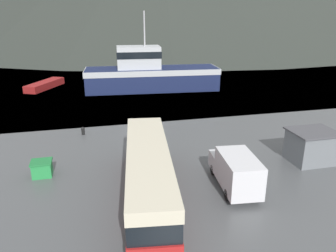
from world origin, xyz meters
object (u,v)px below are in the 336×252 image
object	(u,v)px
storage_bin	(42,168)
small_boat	(45,85)
tour_bus	(148,172)
delivery_van	(236,170)
dock_kiosk	(311,146)
fishing_boat	(150,73)

from	to	relation	value
storage_bin	small_boat	world-z (taller)	storage_bin
small_boat	tour_bus	bearing A→B (deg)	-46.61
tour_bus	delivery_van	xyz separation A→B (m)	(5.50, -0.01, -0.52)
dock_kiosk	tour_bus	bearing A→B (deg)	-169.57
tour_bus	small_boat	world-z (taller)	tour_bus
tour_bus	small_boat	size ratio (longest dim) A/B	1.66
fishing_boat	small_boat	distance (m)	15.47
dock_kiosk	fishing_boat	bearing A→B (deg)	105.49
fishing_boat	small_boat	bearing A→B (deg)	-102.10
delivery_van	fishing_boat	size ratio (longest dim) A/B	0.28
fishing_boat	small_boat	world-z (taller)	fishing_boat
tour_bus	fishing_boat	xyz separation A→B (m)	(5.35, 28.43, 0.56)
storage_bin	tour_bus	bearing A→B (deg)	-34.92
storage_bin	small_boat	size ratio (longest dim) A/B	0.19
delivery_van	tour_bus	bearing A→B (deg)	-174.08
delivery_van	storage_bin	size ratio (longest dim) A/B	3.91
tour_bus	dock_kiosk	distance (m)	12.81
tour_bus	storage_bin	xyz separation A→B (m)	(-6.50, 4.54, -1.22)
delivery_van	dock_kiosk	bearing A→B (deg)	24.15
dock_kiosk	small_boat	world-z (taller)	dock_kiosk
storage_bin	dock_kiosk	world-z (taller)	dock_kiosk
storage_bin	dock_kiosk	xyz separation A→B (m)	(19.09, -2.22, 0.66)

